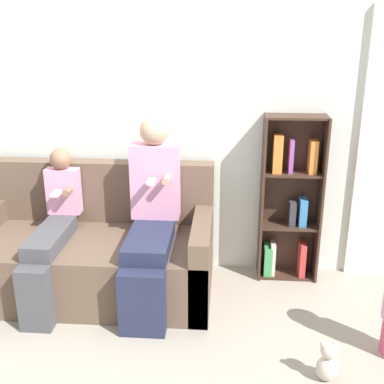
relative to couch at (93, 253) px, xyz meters
The scene contains 7 objects.
ground_plane 0.67m from the couch, 66.05° to the right, with size 14.00×14.00×0.00m, color #9E9384.
back_wall 1.11m from the couch, 62.89° to the left, with size 10.00×0.06×2.55m.
couch is the anchor object (origin of this frame).
adult_seated 0.61m from the couch, 10.47° to the right, with size 0.36×0.86×1.33m.
child_seated 0.38m from the couch, 147.69° to the right, with size 0.25×0.86×1.08m.
bookshelf 1.57m from the couch, 13.07° to the left, with size 0.47×0.23×1.32m.
teddy_bear 1.86m from the couch, 29.52° to the right, with size 0.13×0.11×0.26m.
Camera 1 is at (0.76, -2.70, 1.96)m, focal length 45.00 mm.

